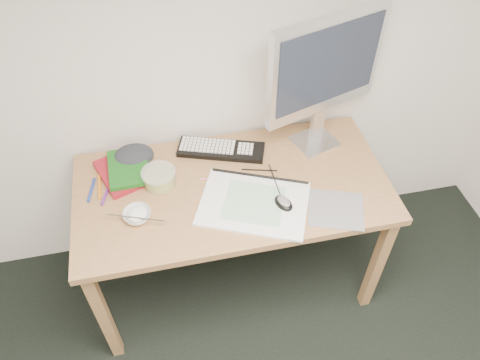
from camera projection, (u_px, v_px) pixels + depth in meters
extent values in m
plane|color=white|center=(162.00, 37.00, 1.90)|extent=(3.60, 0.00, 3.60)
cube|color=#A77D4C|center=(104.00, 316.00, 2.08)|extent=(0.05, 0.05, 0.71)
cube|color=#A77D4C|center=(377.00, 264.00, 2.27)|extent=(0.05, 0.05, 0.71)
cube|color=#A77D4C|center=(102.00, 214.00, 2.48)|extent=(0.05, 0.05, 0.71)
cube|color=#A77D4C|center=(334.00, 177.00, 2.67)|extent=(0.05, 0.05, 0.71)
cube|color=#A77D4C|center=(233.00, 188.00, 2.10)|extent=(1.40, 0.70, 0.03)
cube|color=gray|center=(336.00, 209.00, 1.99)|extent=(0.29, 0.28, 0.00)
cube|color=white|center=(254.00, 204.00, 2.01)|extent=(0.55, 0.48, 0.01)
cube|color=black|center=(221.00, 150.00, 2.23)|extent=(0.43, 0.26, 0.02)
cube|color=silver|center=(314.00, 141.00, 2.28)|extent=(0.24, 0.23, 0.01)
cube|color=silver|center=(317.00, 126.00, 2.22)|extent=(0.07, 0.04, 0.19)
cube|color=silver|center=(326.00, 66.00, 1.97)|extent=(0.55, 0.21, 0.46)
cube|color=black|center=(327.00, 63.00, 1.97)|extent=(0.49, 0.16, 0.36)
ellipsoid|color=black|center=(284.00, 202.00, 1.98)|extent=(0.09, 0.11, 0.03)
imported|color=white|center=(137.00, 215.00, 1.95)|extent=(0.13, 0.13, 0.04)
cylinder|color=#B3B3B5|center=(136.00, 218.00, 1.91)|extent=(0.24, 0.10, 0.02)
cylinder|color=#DBD24D|center=(159.00, 178.00, 2.07)|extent=(0.18, 0.18, 0.07)
cube|color=maroon|center=(123.00, 172.00, 2.13)|extent=(0.27, 0.31, 0.03)
cube|color=#175A16|center=(129.00, 168.00, 2.11)|extent=(0.18, 0.25, 0.02)
ellipsoid|color=#24262C|center=(134.00, 156.00, 2.17)|extent=(0.18, 0.16, 0.06)
cylinder|color=pink|center=(221.00, 178.00, 2.12)|extent=(0.19, 0.03, 0.01)
cylinder|color=tan|center=(240.00, 186.00, 2.08)|extent=(0.11, 0.14, 0.01)
cylinder|color=black|center=(259.00, 170.00, 2.15)|extent=(0.16, 0.05, 0.01)
cylinder|color=#1B3696|center=(91.00, 190.00, 2.06)|extent=(0.04, 0.14, 0.01)
cylinder|color=orange|center=(99.00, 187.00, 2.07)|extent=(0.01, 0.14, 0.01)
cylinder|color=#602382|center=(107.00, 193.00, 2.05)|extent=(0.06, 0.14, 0.01)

